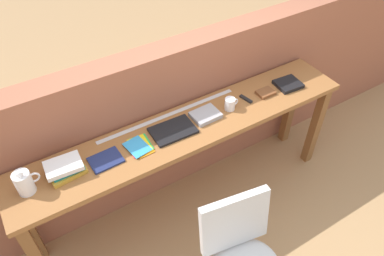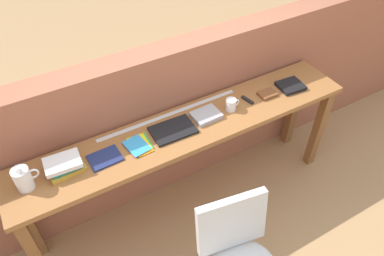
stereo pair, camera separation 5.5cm
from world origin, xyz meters
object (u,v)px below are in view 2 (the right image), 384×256
at_px(book_stack_leftmost, 64,165).
at_px(mug, 231,105).
at_px(magazine_cycling, 105,158).
at_px(pitcher_white, 23,179).
at_px(book_repair_rightmost, 291,86).
at_px(multitool_folded, 247,100).
at_px(leather_journal_brown, 267,94).
at_px(book_open_centre, 173,130).
at_px(chair_white_moulded, 238,254).
at_px(pamphlet_pile_colourful, 139,145).

bearing_deg(book_stack_leftmost, mug, -1.43).
bearing_deg(book_stack_leftmost, magazine_cycling, -7.66).
distance_m(pitcher_white, book_stack_leftmost, 0.24).
height_order(mug, book_repair_rightmost, mug).
xyz_separation_m(mug, multitool_folded, (0.16, 0.02, -0.04)).
xyz_separation_m(magazine_cycling, leather_journal_brown, (1.29, 0.00, 0.01)).
bearing_deg(book_open_centre, leather_journal_brown, 0.92).
height_order(chair_white_moulded, pamphlet_pile_colourful, pamphlet_pile_colourful).
height_order(chair_white_moulded, book_open_centre, book_open_centre).
distance_m(pitcher_white, mug, 1.43).
bearing_deg(magazine_cycling, book_open_centre, -0.64).
xyz_separation_m(multitool_folded, leather_journal_brown, (0.17, -0.02, 0.00)).
height_order(book_stack_leftmost, pamphlet_pile_colourful, book_stack_leftmost).
relative_size(pamphlet_pile_colourful, mug, 1.77).
height_order(pitcher_white, leather_journal_brown, pitcher_white).
height_order(pamphlet_pile_colourful, book_repair_rightmost, book_repair_rightmost).
height_order(pitcher_white, book_repair_rightmost, pitcher_white).
bearing_deg(book_open_centre, book_stack_leftmost, 179.91).
xyz_separation_m(magazine_cycling, mug, (0.96, 0.00, 0.04)).
bearing_deg(pamphlet_pile_colourful, pitcher_white, 178.44).
xyz_separation_m(book_open_centre, mug, (0.47, -0.01, 0.04)).
bearing_deg(leather_journal_brown, mug, -179.54).
bearing_deg(leather_journal_brown, multitool_folded, 173.56).
height_order(book_stack_leftmost, book_open_centre, book_stack_leftmost).
relative_size(magazine_cycling, leather_journal_brown, 1.53).
bearing_deg(multitool_folded, book_open_centre, -178.96).
distance_m(book_stack_leftmost, mug, 1.20).
distance_m(magazine_cycling, pamphlet_pile_colourful, 0.23).
bearing_deg(leather_journal_brown, magazine_cycling, -179.27).
bearing_deg(mug, chair_white_moulded, -119.80).
relative_size(multitool_folded, leather_journal_brown, 0.85).
relative_size(book_open_centre, mug, 2.70).
relative_size(book_open_centre, multitool_folded, 2.70).
bearing_deg(leather_journal_brown, pitcher_white, -179.81).
xyz_separation_m(chair_white_moulded, pamphlet_pile_colourful, (-0.26, 0.81, 0.36)).
height_order(book_stack_leftmost, book_repair_rightmost, book_stack_leftmost).
bearing_deg(book_stack_leftmost, multitool_folded, -0.43).
bearing_deg(pitcher_white, book_open_centre, -0.32).
bearing_deg(multitool_folded, pitcher_white, -179.78).
xyz_separation_m(mug, book_repair_rightmost, (0.55, -0.01, -0.03)).
bearing_deg(book_repair_rightmost, book_open_centre, -176.59).
relative_size(chair_white_moulded, pitcher_white, 4.85).
relative_size(pitcher_white, book_repair_rightmost, 0.98).
relative_size(mug, multitool_folded, 1.00).
bearing_deg(magazine_cycling, book_repair_rightmost, -2.24).
bearing_deg(pamphlet_pile_colourful, book_repair_rightmost, -0.28).
height_order(magazine_cycling, mug, mug).
relative_size(magazine_cycling, pamphlet_pile_colourful, 1.02).
bearing_deg(book_open_centre, pamphlet_pile_colourful, -175.32).
bearing_deg(pitcher_white, mug, -0.55).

